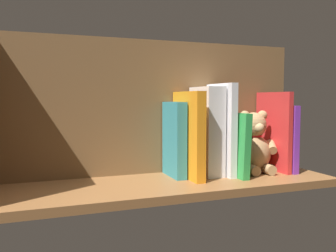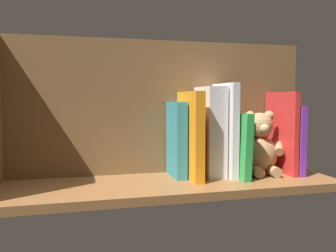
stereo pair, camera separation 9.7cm
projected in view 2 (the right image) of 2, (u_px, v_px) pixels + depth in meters
The scene contains 11 objects.
ground_plane at pixel (168, 185), 98.62cm from camera, with size 93.21×28.83×2.20cm, color brown.
shelf_back_panel at pixel (158, 107), 108.77cm from camera, with size 93.21×1.50×39.74cm, color brown.
book_0 at pixel (287, 139), 110.10cm from camera, with size 1.92×16.75×20.33cm, color purple.
book_1 at pixel (281, 132), 109.55cm from camera, with size 1.52×16.45×24.42cm, color red.
teddy_bear at pixel (259, 146), 107.42cm from camera, with size 15.20×12.72×18.81cm.
book_2 at pixel (235, 144), 104.83cm from camera, with size 2.08×18.39×18.35cm, color green.
book_3 at pixel (225, 130), 105.32cm from camera, with size 2.03×15.39×26.80cm, color silver.
dictionary_thick_white at pixel (210, 131), 105.24cm from camera, with size 5.51×13.22×25.84cm, color silver.
book_4 at pixel (196, 146), 105.44cm from camera, with size 1.83×11.49×17.40cm, color #B23F72.
book_5 at pixel (190, 135), 101.69cm from camera, with size 2.67×17.32×24.43cm, color orange.
book_6 at pixel (176, 139), 103.52cm from camera, with size 2.98×12.03×21.47cm, color teal.
Camera 2 is at (24.83, 93.90, 22.38)cm, focal length 38.61 mm.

